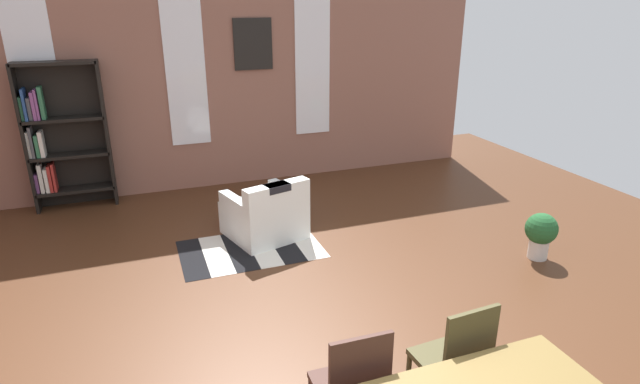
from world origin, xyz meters
The scene contains 11 objects.
ground_plane centered at (0.00, 0.00, 0.00)m, with size 11.80×11.80×0.00m, color #4E2D19.
back_wall_brick centered at (0.00, 4.60, 1.53)m, with size 9.08×0.12×3.06m, color #946151.
window_pane_0 centered at (-1.89, 4.53, 1.68)m, with size 0.55×0.02×1.99m, color white.
window_pane_1 centered at (0.00, 4.53, 1.68)m, with size 0.55×0.02×1.99m, color white.
window_pane_2 centered at (1.89, 4.53, 1.68)m, with size 0.55×0.02×1.99m, color white.
dining_chair_far_right centered at (0.98, -0.76, 0.51)m, with size 0.42×0.42×0.95m.
bookshelf_tall centered at (-1.71, 4.37, 0.99)m, with size 1.02×0.29×1.95m.
armchair_white centered at (0.56, 2.49, 0.28)m, with size 0.99×0.99×0.75m.
potted_plant_by_shelf centered at (3.23, 0.92, 0.31)m, with size 0.34×0.34×0.52m.
striped_rug centered at (0.31, 2.22, 0.00)m, with size 1.58×0.99×0.01m.
framed_picture centered at (0.98, 4.52, 2.07)m, with size 0.56×0.03×0.72m, color black.
Camera 1 is at (-0.78, -3.00, 2.69)m, focal length 28.89 mm.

